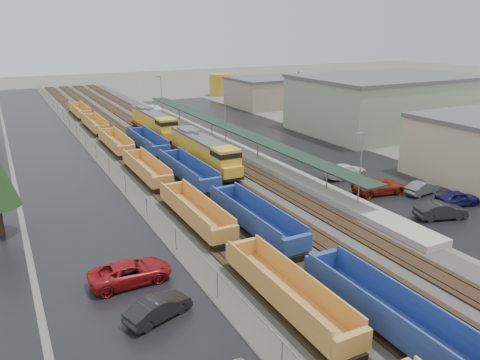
% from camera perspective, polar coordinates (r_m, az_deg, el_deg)
% --- Properties ---
extents(ballast_strip, '(20.00, 160.00, 0.08)m').
position_cam_1_polar(ballast_strip, '(77.81, -11.37, 4.91)').
color(ballast_strip, '#302D2B').
rests_on(ballast_strip, ground).
extents(trackbed, '(14.60, 160.00, 0.22)m').
position_cam_1_polar(trackbed, '(77.79, -11.37, 4.99)').
color(trackbed, black).
rests_on(trackbed, ground).
extents(west_parking_lot, '(10.00, 160.00, 0.02)m').
position_cam_1_polar(west_parking_lot, '(75.21, -22.37, 3.41)').
color(west_parking_lot, black).
rests_on(west_parking_lot, ground).
extents(east_commuter_lot, '(16.00, 100.00, 0.02)m').
position_cam_1_polar(east_commuter_lot, '(76.48, 4.66, 4.95)').
color(east_commuter_lot, black).
rests_on(east_commuter_lot, ground).
extents(station_platform, '(3.00, 80.00, 8.00)m').
position_cam_1_polar(station_platform, '(71.83, -1.79, 4.73)').
color(station_platform, '#9E9B93').
rests_on(station_platform, ground).
extents(chainlink_fence, '(0.08, 160.04, 2.02)m').
position_cam_1_polar(chainlink_fence, '(73.98, -18.17, 4.92)').
color(chainlink_fence, gray).
rests_on(chainlink_fence, ground).
extents(industrial_buildings, '(32.52, 75.30, 9.50)m').
position_cam_1_polar(industrial_buildings, '(84.02, 17.32, 8.34)').
color(industrial_buildings, '#B9A78E').
rests_on(industrial_buildings, ground).
extents(distant_hills, '(301.00, 140.00, 25.20)m').
position_cam_1_polar(distant_hills, '(233.70, -11.48, 13.53)').
color(distant_hills, '#455743').
rests_on(distant_hills, ground).
extents(tree_east, '(4.40, 4.40, 10.00)m').
position_cam_1_polar(tree_east, '(86.80, 7.06, 10.79)').
color(tree_east, '#332316').
rests_on(tree_east, ground).
extents(locomotive_lead, '(2.76, 18.17, 4.11)m').
position_cam_1_polar(locomotive_lead, '(60.29, -4.39, 3.52)').
color(locomotive_lead, black).
rests_on(locomotive_lead, ground).
extents(locomotive_trail, '(2.76, 18.17, 4.11)m').
position_cam_1_polar(locomotive_trail, '(79.57, -10.44, 6.86)').
color(locomotive_trail, black).
rests_on(locomotive_trail, ground).
extents(well_string_yellow, '(2.47, 105.68, 2.19)m').
position_cam_1_polar(well_string_yellow, '(57.12, -11.35, 1.23)').
color(well_string_yellow, '#C98637').
rests_on(well_string_yellow, ground).
extents(well_string_blue, '(2.65, 78.62, 2.35)m').
position_cam_1_polar(well_string_blue, '(41.49, 1.81, -4.86)').
color(well_string_blue, navy).
rests_on(well_string_blue, ground).
extents(storage_tank, '(5.60, 5.60, 5.60)m').
position_cam_1_polar(storage_tank, '(127.16, -2.46, 11.54)').
color(storage_tank, gold).
rests_on(storage_tank, ground).
extents(parked_car_west_b, '(2.93, 4.67, 1.45)m').
position_cam_1_polar(parked_car_west_b, '(30.60, -9.93, -15.14)').
color(parked_car_west_b, black).
rests_on(parked_car_west_b, ground).
extents(parked_car_west_c, '(2.83, 5.88, 1.62)m').
position_cam_1_polar(parked_car_west_c, '(34.72, -13.20, -10.90)').
color(parked_car_west_c, maroon).
rests_on(parked_car_west_c, ground).
extents(parked_car_east_a, '(3.10, 5.22, 1.62)m').
position_cam_1_polar(parked_car_east_a, '(48.35, 23.28, -3.45)').
color(parked_car_east_a, black).
rests_on(parked_car_east_a, ground).
extents(parked_car_east_b, '(3.71, 6.31, 1.65)m').
position_cam_1_polar(parked_car_east_b, '(53.36, 16.60, -0.72)').
color(parked_car_east_b, maroon).
rests_on(parked_car_east_b, ground).
extents(parked_car_east_c, '(2.61, 5.77, 1.64)m').
position_cam_1_polar(parked_car_east_c, '(57.96, 12.75, 1.08)').
color(parked_car_east_c, white).
rests_on(parked_car_east_c, ground).
extents(parked_car_east_d, '(2.81, 4.86, 1.56)m').
position_cam_1_polar(parked_car_east_d, '(52.63, 24.98, -2.01)').
color(parked_car_east_d, '#131245').
rests_on(parked_car_east_d, ground).
extents(parked_car_east_e, '(1.95, 4.45, 1.42)m').
position_cam_1_polar(parked_car_east_e, '(54.65, 21.33, -0.90)').
color(parked_car_east_e, '#595C5E').
rests_on(parked_car_east_e, ground).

